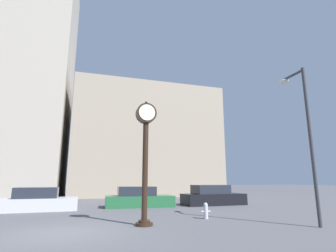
# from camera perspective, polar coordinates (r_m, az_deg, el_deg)

# --- Properties ---
(ground_plane) EXTENTS (200.00, 200.00, 0.00)m
(ground_plane) POSITION_cam_1_polar(r_m,az_deg,el_deg) (10.23, -21.84, -20.81)
(ground_plane) COLOR #515156
(building_tall_tower) EXTENTS (15.73, 12.00, 29.43)m
(building_tall_tower) POSITION_cam_1_polar(r_m,az_deg,el_deg) (37.94, -32.51, 10.07)
(building_tall_tower) COLOR #ADA393
(building_tall_tower) RESTS_ON ground_plane
(building_storefront_row) EXTENTS (17.68, 12.00, 13.26)m
(building_storefront_row) POSITION_cam_1_polar(r_m,az_deg,el_deg) (35.12, -5.43, -3.82)
(building_storefront_row) COLOR gray
(building_storefront_row) RESTS_ON ground_plane
(street_clock) EXTENTS (0.85, 0.69, 5.11)m
(street_clock) POSITION_cam_1_polar(r_m,az_deg,el_deg) (11.01, -4.93, -4.57)
(street_clock) COLOR black
(street_clock) RESTS_ON ground_plane
(car_silver) EXTENTS (4.34, 2.09, 1.36)m
(car_silver) POSITION_cam_1_polar(r_m,az_deg,el_deg) (18.02, -26.30, -14.40)
(car_silver) COLOR #BCBCC1
(car_silver) RESTS_ON ground_plane
(car_green) EXTENTS (4.66, 2.16, 1.36)m
(car_green) POSITION_cam_1_polar(r_m,az_deg,el_deg) (18.69, -6.40, -15.38)
(car_green) COLOR #236038
(car_green) RESTS_ON ground_plane
(car_black) EXTENTS (4.70, 2.06, 1.44)m
(car_black) POSITION_cam_1_polar(r_m,az_deg,el_deg) (20.36, 9.70, -14.90)
(car_black) COLOR black
(car_black) RESTS_ON ground_plane
(fire_hydrant_far) EXTENTS (0.46, 0.20, 0.73)m
(fire_hydrant_far) POSITION_cam_1_polar(r_m,az_deg,el_deg) (12.99, 8.23, -17.75)
(fire_hydrant_far) COLOR #B7B7BC
(fire_hydrant_far) RESTS_ON ground_plane
(street_lamp_right) EXTENTS (0.36, 1.57, 6.50)m
(street_lamp_right) POSITION_cam_1_polar(r_m,az_deg,el_deg) (12.52, 27.03, 1.31)
(street_lamp_right) COLOR #38383D
(street_lamp_right) RESTS_ON ground_plane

